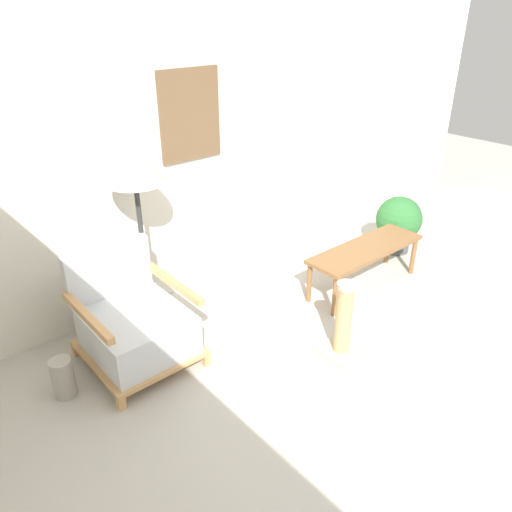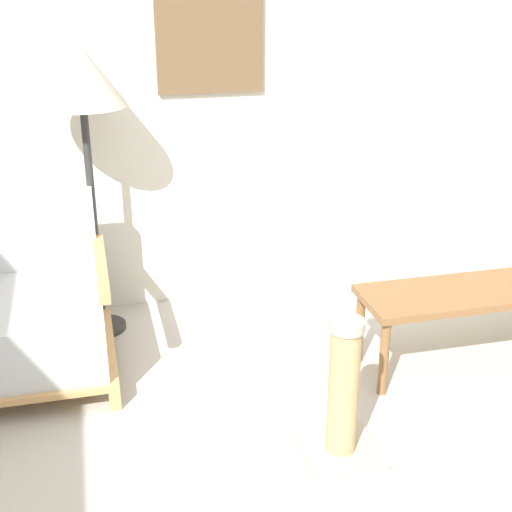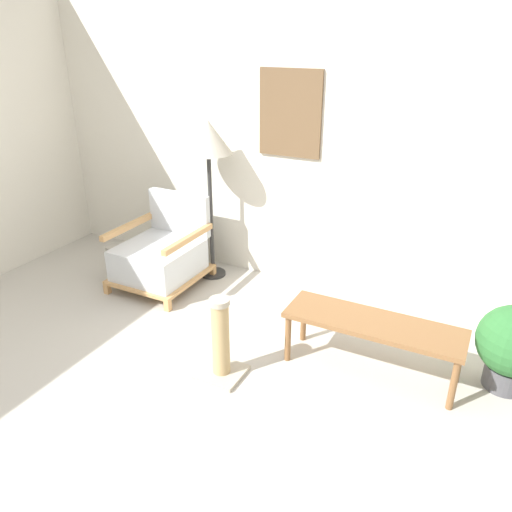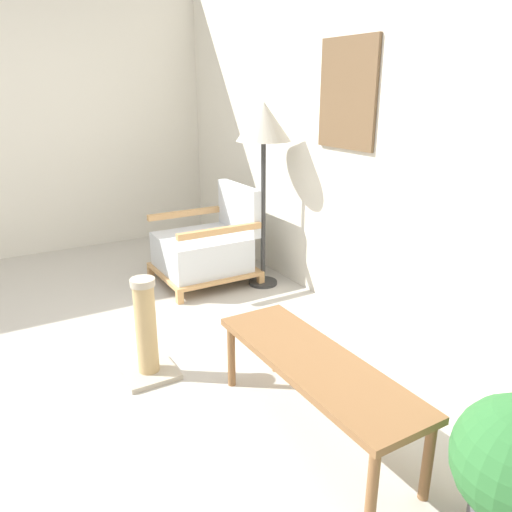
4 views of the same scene
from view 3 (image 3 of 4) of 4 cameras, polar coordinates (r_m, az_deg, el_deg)
name	(u,v)px [view 3 (image 3 of 4)]	position (r m, az deg, el deg)	size (l,w,h in m)	color
ground_plane	(162,418)	(3.30, -10.65, -17.69)	(14.00, 14.00, 0.00)	#B7B2A8
wall_back	(302,138)	(4.39, 5.27, 13.33)	(8.00, 0.09, 2.70)	silver
armchair	(162,255)	(4.69, -10.74, 0.15)	(0.72, 0.78, 0.80)	tan
floor_lamp	(208,143)	(4.49, -5.50, 12.74)	(0.43, 0.43, 1.49)	#2D2D2D
coffee_table	(373,327)	(3.50, 13.25, -7.95)	(1.20, 0.38, 0.40)	brown
vase	(114,259)	(5.07, -15.88, -0.37)	(0.15, 0.15, 0.28)	#9E998E
scratching_post	(221,345)	(3.44, -4.04, -10.09)	(0.30, 0.30, 0.60)	#B2A893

